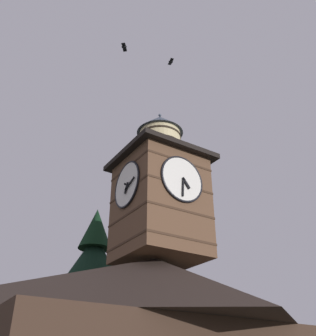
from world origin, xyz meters
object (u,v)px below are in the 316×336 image
(pine_tree_behind, at_px, (89,320))
(moon, at_px, (113,290))
(flying_bird_high, at_px, (124,47))
(flying_bird_low, at_px, (171,62))
(clock_tower, at_px, (160,193))

(pine_tree_behind, distance_m, moon, 37.49)
(flying_bird_high, bearing_deg, flying_bird_low, -161.54)
(clock_tower, height_order, moon, moon)
(flying_bird_high, bearing_deg, pine_tree_behind, -108.28)
(clock_tower, bearing_deg, flying_bird_high, 15.59)
(flying_bird_high, bearing_deg, clock_tower, -164.41)
(clock_tower, height_order, flying_bird_high, flying_bird_high)
(pine_tree_behind, relative_size, flying_bird_low, 18.89)
(flying_bird_high, distance_m, flying_bird_low, 4.61)
(moon, xyz_separation_m, flying_bird_high, (19.84, 40.08, 3.74))
(clock_tower, relative_size, pine_tree_behind, 0.69)
(flying_bird_low, bearing_deg, pine_tree_behind, -79.05)
(flying_bird_high, xyz_separation_m, flying_bird_low, (-3.92, -1.31, 2.05))
(moon, bearing_deg, flying_bird_high, 63.67)
(flying_bird_high, height_order, flying_bird_low, flying_bird_low)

